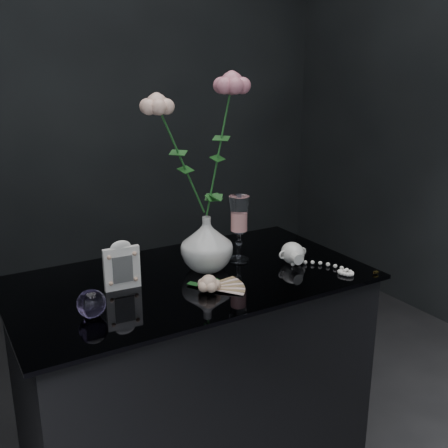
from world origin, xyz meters
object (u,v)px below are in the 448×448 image
picture_frame (122,265)px  paperweight (91,304)px  vase (207,243)px  loose_rose (209,283)px  pearl_jar (293,252)px  wine_glass (239,229)px

picture_frame → paperweight: (-0.13, -0.13, -0.04)m
picture_frame → paperweight: bearing=-130.6°
vase → paperweight: size_ratio=2.31×
loose_rose → vase: bearing=86.9°
paperweight → pearl_jar: 0.66m
paperweight → loose_rose: paperweight is taller
picture_frame → wine_glass: bearing=7.8°
vase → wine_glass: bearing=6.6°
vase → pearl_jar: bearing=-19.2°
loose_rose → pearl_jar: 0.34m
vase → loose_rose: bearing=-116.7°
loose_rose → pearl_jar: (0.34, 0.06, 0.01)m
wine_glass → paperweight: 0.55m
picture_frame → paperweight: 0.18m
pearl_jar → paperweight: bearing=-169.2°
wine_glass → vase: bearing=-173.4°
vase → loose_rose: (-0.08, -0.15, -0.06)m
vase → wine_glass: (0.12, 0.01, 0.02)m
picture_frame → pearl_jar: (0.53, -0.08, -0.04)m
vase → picture_frame: 0.28m
vase → picture_frame: bearing=-177.5°
vase → pearl_jar: size_ratio=0.66×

